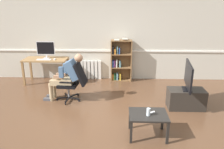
# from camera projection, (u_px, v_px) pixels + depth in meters

# --- Properties ---
(ground_plane) EXTENTS (18.00, 18.00, 0.00)m
(ground_plane) POSITION_uv_depth(u_px,v_px,m) (104.00, 117.00, 4.69)
(ground_plane) COLOR brown
(back_wall) EXTENTS (12.00, 0.13, 2.70)m
(back_wall) POSITION_uv_depth(u_px,v_px,m) (109.00, 37.00, 6.79)
(back_wall) COLOR beige
(back_wall) RESTS_ON ground_plane
(computer_desk) EXTENTS (1.29, 0.64, 0.76)m
(computer_desk) POSITION_uv_depth(u_px,v_px,m) (46.00, 62.00, 6.59)
(computer_desk) COLOR #9E7547
(computer_desk) RESTS_ON ground_plane
(imac_monitor) EXTENTS (0.56, 0.14, 0.51)m
(imac_monitor) POSITION_uv_depth(u_px,v_px,m) (46.00, 49.00, 6.55)
(imac_monitor) COLOR silver
(imac_monitor) RESTS_ON computer_desk
(keyboard) EXTENTS (0.42, 0.12, 0.02)m
(keyboard) POSITION_uv_depth(u_px,v_px,m) (44.00, 60.00, 6.43)
(keyboard) COLOR white
(keyboard) RESTS_ON computer_desk
(computer_mouse) EXTENTS (0.06, 0.10, 0.03)m
(computer_mouse) POSITION_uv_depth(u_px,v_px,m) (54.00, 59.00, 6.43)
(computer_mouse) COLOR white
(computer_mouse) RESTS_ON computer_desk
(bookshelf) EXTENTS (0.65, 0.30, 1.34)m
(bookshelf) POSITION_uv_depth(u_px,v_px,m) (120.00, 61.00, 6.81)
(bookshelf) COLOR brown
(bookshelf) RESTS_ON ground_plane
(radiator) EXTENTS (0.67, 0.08, 0.60)m
(radiator) POSITION_uv_depth(u_px,v_px,m) (91.00, 70.00, 7.03)
(radiator) COLOR white
(radiator) RESTS_ON ground_plane
(office_chair) EXTENTS (0.80, 0.62, 0.98)m
(office_chair) POSITION_uv_depth(u_px,v_px,m) (74.00, 80.00, 5.39)
(office_chair) COLOR black
(office_chair) RESTS_ON ground_plane
(person_seated) EXTENTS (1.04, 0.41, 1.20)m
(person_seated) POSITION_uv_depth(u_px,v_px,m) (67.00, 76.00, 5.37)
(person_seated) COLOR tan
(person_seated) RESTS_ON ground_plane
(tv_stand) EXTENTS (0.83, 0.43, 0.46)m
(tv_stand) POSITION_uv_depth(u_px,v_px,m) (186.00, 99.00, 5.05)
(tv_stand) COLOR #2D2823
(tv_stand) RESTS_ON ground_plane
(tv_screen) EXTENTS (0.25, 0.97, 0.62)m
(tv_screen) POSITION_uv_depth(u_px,v_px,m) (189.00, 76.00, 4.88)
(tv_screen) COLOR black
(tv_screen) RESTS_ON tv_stand
(coffee_table) EXTENTS (0.69, 0.53, 0.45)m
(coffee_table) POSITION_uv_depth(u_px,v_px,m) (148.00, 117.00, 3.93)
(coffee_table) COLOR black
(coffee_table) RESTS_ON ground_plane
(drinking_glass) EXTENTS (0.07, 0.07, 0.14)m
(drinking_glass) POSITION_uv_depth(u_px,v_px,m) (148.00, 112.00, 3.83)
(drinking_glass) COLOR silver
(drinking_glass) RESTS_ON coffee_table
(spare_remote) EXTENTS (0.15, 0.11, 0.02)m
(spare_remote) POSITION_uv_depth(u_px,v_px,m) (151.00, 113.00, 3.93)
(spare_remote) COLOR white
(spare_remote) RESTS_ON coffee_table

